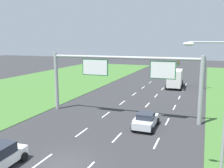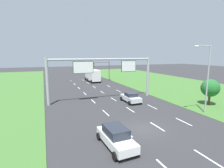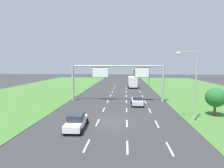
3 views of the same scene
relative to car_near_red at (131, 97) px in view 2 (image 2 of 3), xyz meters
name	(u,v)px [view 2 (image 2 of 3)]	position (x,y,z in m)	size (l,w,h in m)	color
ground_plane	(142,129)	(-3.54, -9.35, -0.76)	(200.00, 200.00, 0.00)	#2D2D30
grass_verge_right	(209,92)	(17.46, 0.65, -0.73)	(24.00, 120.00, 0.06)	#3D6B2D
lane_dashes_inner_left	(99,106)	(-5.29, -0.35, -0.76)	(0.14, 56.40, 0.01)	white
lane_dashes_inner_right	(121,104)	(-1.79, -0.35, -0.76)	(0.14, 56.40, 0.01)	white
lane_dashes_slip	(141,102)	(1.71, -0.35, -0.76)	(0.14, 56.40, 0.01)	white
car_near_red	(131,97)	(0.00, 0.00, 0.00)	(2.06, 3.99, 1.52)	silver
car_lead_silver	(116,137)	(-7.29, -11.47, 0.07)	(2.16, 4.50, 1.66)	white
box_truck	(93,75)	(0.07, 22.66, 1.00)	(2.89, 7.25, 3.30)	silver
sign_gantry	(104,70)	(-3.45, 2.87, 4.11)	(17.24, 0.44, 7.00)	#9EA0A5
traffic_light_mast	(103,67)	(3.06, 22.93, 3.10)	(4.76, 0.49, 5.60)	#47494F
street_lamp	(206,73)	(5.99, -8.02, 4.32)	(2.61, 0.32, 8.50)	#9EA0A5
roadside_tree_near	(210,88)	(9.96, -5.60, 1.79)	(2.57, 2.57, 3.86)	#513823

